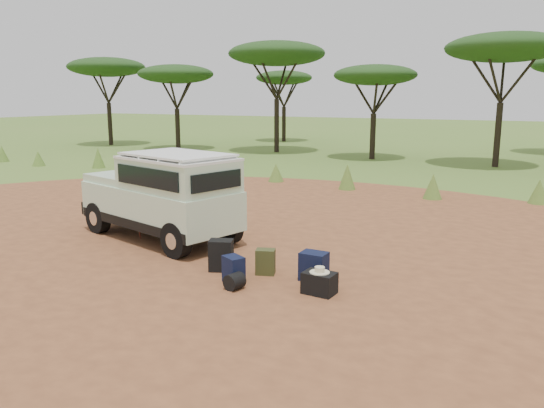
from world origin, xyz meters
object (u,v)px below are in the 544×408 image
at_px(backpack_black, 221,255).
at_px(hard_case, 319,283).
at_px(walking_staff, 137,214).
at_px(backpack_navy, 234,270).
at_px(safari_vehicle, 163,197).
at_px(backpack_olive, 265,262).
at_px(duffel_navy, 314,266).

height_order(backpack_black, hard_case, backpack_black).
xyz_separation_m(walking_staff, backpack_navy, (3.34, -1.33, -0.39)).
xyz_separation_m(safari_vehicle, backpack_navy, (2.93, -1.76, -0.73)).
xyz_separation_m(backpack_navy, hard_case, (1.52, 0.22, -0.06)).
bearing_deg(safari_vehicle, backpack_navy, -16.16).
bearing_deg(backpack_navy, backpack_olive, 94.78).
xyz_separation_m(walking_staff, backpack_olive, (3.60, -0.66, -0.40)).
relative_size(walking_staff, hard_case, 2.56).
height_order(backpack_navy, hard_case, backpack_navy).
relative_size(backpack_olive, duffel_navy, 0.92).
xyz_separation_m(safari_vehicle, backpack_black, (2.37, -1.28, -0.67)).
height_order(safari_vehicle, backpack_navy, safari_vehicle).
distance_m(backpack_navy, duffel_navy, 1.41).
bearing_deg(walking_staff, backpack_navy, -50.88).
bearing_deg(walking_staff, safari_vehicle, 17.51).
height_order(duffel_navy, hard_case, duffel_navy).
xyz_separation_m(backpack_black, backpack_navy, (0.57, -0.48, -0.05)).
relative_size(backpack_navy, backpack_olive, 1.02).
xyz_separation_m(safari_vehicle, duffel_navy, (4.11, -0.98, -0.71)).
height_order(backpack_olive, duffel_navy, duffel_navy).
bearing_deg(duffel_navy, walking_staff, 173.57).
bearing_deg(backpack_navy, safari_vehicle, 175.62).
relative_size(safari_vehicle, backpack_black, 7.41).
distance_m(safari_vehicle, duffel_navy, 4.28).
relative_size(safari_vehicle, backpack_olive, 9.23).
bearing_deg(backpack_black, walking_staff, 140.65).
xyz_separation_m(backpack_navy, backpack_olive, (0.27, 0.67, -0.01)).
relative_size(walking_staff, backpack_black, 2.25).
xyz_separation_m(backpack_black, hard_case, (2.08, -0.25, -0.11)).
height_order(walking_staff, hard_case, walking_staff).
height_order(backpack_black, backpack_olive, backpack_black).
relative_size(backpack_black, backpack_olive, 1.25).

